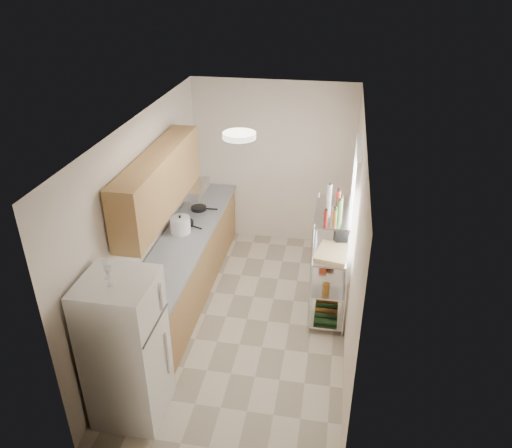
{
  "coord_description": "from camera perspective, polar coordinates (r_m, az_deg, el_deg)",
  "views": [
    {
      "loc": [
        1.0,
        -5.03,
        4.14
      ],
      "look_at": [
        0.07,
        0.25,
        1.28
      ],
      "focal_mm": 35.0,
      "sensor_mm": 36.0,
      "label": 1
    }
  ],
  "objects": [
    {
      "name": "ceiling_dome",
      "position": [
        5.08,
        -1.92,
        10.1
      ],
      "size": [
        0.34,
        0.34,
        0.05
      ],
      "primitive_type": "cylinder",
      "color": "white",
      "rests_on": "room"
    },
    {
      "name": "frying_pan_small",
      "position": [
        7.3,
        -6.56,
        1.8
      ],
      "size": [
        0.23,
        0.23,
        0.05
      ],
      "primitive_type": "cylinder",
      "rotation": [
        0.0,
        0.0,
        0.05
      ],
      "color": "black",
      "rests_on": "counter_run"
    },
    {
      "name": "bakers_rack",
      "position": [
        6.13,
        8.68,
        -1.89
      ],
      "size": [
        0.45,
        0.9,
        1.73
      ],
      "color": "silver",
      "rests_on": "ground"
    },
    {
      "name": "frying_pan_large",
      "position": [
        6.91,
        -8.3,
        0.1
      ],
      "size": [
        0.36,
        0.36,
        0.05
      ],
      "primitive_type": "cylinder",
      "rotation": [
        0.0,
        0.0,
        -0.38
      ],
      "color": "black",
      "rests_on": "counter_run"
    },
    {
      "name": "cutting_board",
      "position": [
        6.05,
        8.82,
        -3.2
      ],
      "size": [
        0.46,
        0.55,
        0.03
      ],
      "primitive_type": "cube",
      "rotation": [
        0.0,
        0.0,
        -0.2
      ],
      "color": "tan",
      "rests_on": "bakers_rack"
    },
    {
      "name": "storage_bag",
      "position": [
        6.64,
        7.79,
        -4.05
      ],
      "size": [
        0.11,
        0.14,
        0.15
      ],
      "primitive_type": "cube",
      "rotation": [
        0.0,
        0.0,
        -0.18
      ],
      "color": "#A13113",
      "rests_on": "bakers_rack"
    },
    {
      "name": "wine_glass_a",
      "position": [
        4.52,
        -16.49,
        -5.75
      ],
      "size": [
        0.07,
        0.07,
        0.19
      ],
      "primitive_type": null,
      "color": "silver",
      "rests_on": "refrigerator"
    },
    {
      "name": "room",
      "position": [
        5.86,
        -1.14,
        -0.87
      ],
      "size": [
        2.52,
        4.42,
        2.62
      ],
      "color": "beige",
      "rests_on": "ground"
    },
    {
      "name": "rice_cooker",
      "position": [
        6.7,
        -8.64,
        -0.1
      ],
      "size": [
        0.27,
        0.27,
        0.22
      ],
      "primitive_type": "cylinder",
      "color": "white",
      "rests_on": "counter_run"
    },
    {
      "name": "window",
      "position": [
        5.97,
        11.11,
        1.87
      ],
      "size": [
        0.06,
        1.0,
        1.46
      ],
      "primitive_type": "cube",
      "color": "white",
      "rests_on": "room"
    },
    {
      "name": "counter_run",
      "position": [
        6.87,
        -7.94,
        -4.65
      ],
      "size": [
        0.63,
        3.51,
        0.9
      ],
      "color": "#A27845",
      "rests_on": "ground"
    },
    {
      "name": "upper_cabinets",
      "position": [
        5.99,
        -10.98,
        4.72
      ],
      "size": [
        0.33,
        2.2,
        0.72
      ],
      "primitive_type": "cube",
      "color": "#A27845",
      "rests_on": "room"
    },
    {
      "name": "refrigerator",
      "position": [
        5.11,
        -14.64,
        -13.76
      ],
      "size": [
        0.66,
        0.66,
        1.61
      ],
      "primitive_type": "cube",
      "color": "white",
      "rests_on": "ground"
    },
    {
      "name": "espresso_machine",
      "position": [
        6.28,
        9.72,
        -0.81
      ],
      "size": [
        0.18,
        0.25,
        0.27
      ],
      "primitive_type": "cube",
      "rotation": [
        0.0,
        0.0,
        0.13
      ],
      "color": "black",
      "rests_on": "bakers_rack"
    },
    {
      "name": "wine_glass_b",
      "position": [
        4.63,
        -16.78,
        -4.98
      ],
      "size": [
        0.07,
        0.07,
        0.19
      ],
      "primitive_type": null,
      "color": "silver",
      "rests_on": "refrigerator"
    },
    {
      "name": "range_hood",
      "position": [
        6.83,
        -7.98,
        4.11
      ],
      "size": [
        0.5,
        0.6,
        0.12
      ],
      "primitive_type": "cube",
      "color": "#B7BABC",
      "rests_on": "room"
    }
  ]
}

